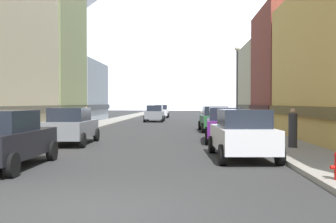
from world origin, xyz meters
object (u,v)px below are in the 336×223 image
car_left_0 (4,139)px  car_driving_1 (161,111)px  car_right_2 (214,119)px  pedestrian_2 (293,129)px  car_driving_0 (155,113)px  pedestrian_0 (86,117)px  streetlamp_right (237,75)px  car_right_1 (225,125)px  car_right_0 (242,134)px  car_left_1 (71,126)px

car_left_0 → car_driving_1: (2.20, 43.93, 0.00)m
car_right_2 → pedestrian_2: 11.92m
car_driving_0 → car_driving_1: 12.05m
pedestrian_0 → streetlamp_right: streetlamp_right is taller
car_left_0 → pedestrian_0: 20.48m
car_right_2 → pedestrian_0: 10.71m
car_right_1 → car_right_2: 7.83m
car_right_0 → pedestrian_2: size_ratio=2.72×
car_right_0 → car_left_1: bearing=147.8°
car_left_1 → car_right_0: bearing=-32.2°
car_left_1 → pedestrian_0: size_ratio=2.84×
car_left_1 → streetlamp_right: (9.15, 9.18, 3.09)m
car_right_1 → pedestrian_2: size_ratio=2.73×
car_right_0 → car_driving_1: size_ratio=1.02×
car_left_0 → car_driving_1: 43.99m
car_right_2 → car_driving_1: 27.81m
car_left_0 → car_right_1: same height
car_right_0 → pedestrian_2: pedestrian_2 is taller
car_right_1 → car_driving_0: 23.69m
car_right_0 → pedestrian_2: bearing=45.9°
car_driving_0 → car_driving_1: same height
car_left_1 → car_driving_1: 36.74m
car_left_1 → car_driving_0: same height
car_right_2 → car_driving_0: same height
car_right_0 → pedestrian_0: size_ratio=2.85×
car_left_0 → car_driving_0: bearing=86.1°
car_right_1 → pedestrian_2: bearing=-57.4°
car_left_0 → car_left_1: same height
car_right_2 → pedestrian_2: size_ratio=2.71×
car_left_1 → pedestrian_0: bearing=100.6°
pedestrian_2 → streetlamp_right: bearing=94.5°
car_left_0 → car_driving_0: (2.20, 31.88, 0.00)m
car_right_0 → pedestrian_0: car_right_0 is taller
car_right_0 → car_driving_0: 29.91m
car_driving_1 → car_driving_0: bearing=-90.0°
pedestrian_2 → streetlamp_right: (-0.90, 11.45, 3.08)m
car_left_0 → streetlamp_right: (9.15, 16.44, 3.09)m
pedestrian_2 → car_driving_0: bearing=106.3°
car_driving_1 → pedestrian_0: bearing=-101.1°
car_right_2 → streetlamp_right: (1.55, -0.21, 3.09)m
car_right_0 → car_right_2: (-0.00, 14.18, 0.00)m
car_driving_1 → streetlamp_right: bearing=-75.8°
car_driving_1 → pedestrian_0: 24.05m
car_right_1 → car_right_0: bearing=-89.9°
car_driving_1 → car_right_0: bearing=-82.6°
car_right_0 → streetlamp_right: size_ratio=0.76×
car_driving_0 → car_right_2: bearing=-70.5°
car_right_0 → car_right_2: same height
car_left_0 → car_right_1: size_ratio=0.98×
pedestrian_2 → streetlamp_right: 11.89m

